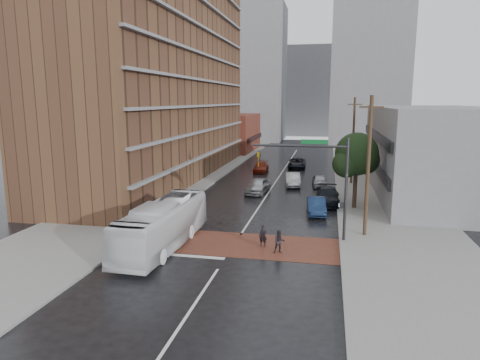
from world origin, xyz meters
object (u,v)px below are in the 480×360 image
at_px(transit_bus, 163,225).
at_px(car_travel_b, 293,180).
at_px(car_parked_far, 319,181).
at_px(suv_travel, 297,163).
at_px(car_parked_near, 316,206).
at_px(car_travel_c, 261,167).
at_px(car_travel_a, 258,186).
at_px(pedestrian_a, 263,235).
at_px(car_parked_mid, 328,196).
at_px(pedestrian_b, 279,242).

xyz_separation_m(transit_bus, car_travel_b, (6.74, 22.39, -0.78)).
bearing_deg(car_parked_far, suv_travel, 100.64).
bearing_deg(car_parked_near, car_parked_far, 84.61).
bearing_deg(suv_travel, car_parked_far, -76.54).
xyz_separation_m(transit_bus, car_travel_c, (1.68, 31.33, -0.87)).
xyz_separation_m(car_travel_a, car_travel_c, (-1.77, 13.47, -0.14)).
distance_m(pedestrian_a, car_travel_c, 30.21).
relative_size(transit_bus, car_travel_b, 2.40).
bearing_deg(car_parked_mid, car_parked_far, 95.42).
relative_size(suv_travel, car_parked_near, 1.22).
xyz_separation_m(car_travel_a, suv_travel, (2.79, 17.81, -0.08)).
bearing_deg(pedestrian_b, car_travel_a, 88.91).
relative_size(pedestrian_a, car_parked_near, 0.35).
relative_size(car_travel_b, car_travel_c, 1.01).
bearing_deg(car_travel_b, suv_travel, 84.88).
bearing_deg(pedestrian_b, car_parked_far, 70.04).
height_order(car_travel_a, car_travel_b, car_travel_a).
xyz_separation_m(pedestrian_a, suv_travel, (-0.26, 34.17, -0.03)).
height_order(pedestrian_a, car_travel_c, pedestrian_a).
xyz_separation_m(pedestrian_b, car_parked_near, (2.02, 10.27, -0.05)).
bearing_deg(suv_travel, car_travel_b, -89.49).
bearing_deg(car_parked_far, car_travel_a, -146.46).
relative_size(transit_bus, car_parked_far, 2.81).
bearing_deg(car_parked_near, car_travel_a, 125.77).
relative_size(car_travel_a, car_parked_mid, 0.90).
xyz_separation_m(car_travel_a, car_travel_b, (3.30, 4.53, -0.05)).
relative_size(car_travel_b, car_parked_mid, 0.87).
xyz_separation_m(transit_bus, pedestrian_a, (6.49, 1.51, -0.78)).
distance_m(transit_bus, car_parked_mid, 18.02).
xyz_separation_m(car_travel_a, car_parked_near, (6.28, -7.18, -0.10)).
bearing_deg(car_parked_mid, suv_travel, 100.78).
bearing_deg(car_travel_c, car_parked_near, -70.76).
bearing_deg(car_parked_near, car_travel_c, 105.90).
height_order(car_travel_a, car_parked_near, car_travel_a).
relative_size(transit_bus, pedestrian_a, 7.29).
height_order(pedestrian_a, car_parked_near, pedestrian_a).
bearing_deg(car_parked_near, transit_bus, -137.71).
bearing_deg(pedestrian_a, pedestrian_b, -35.97).
height_order(pedestrian_a, car_travel_b, car_travel_b).
distance_m(pedestrian_a, suv_travel, 34.17).
distance_m(transit_bus, car_parked_near, 14.47).
relative_size(car_travel_a, car_travel_b, 1.03).
xyz_separation_m(transit_bus, car_parked_far, (9.72, 22.78, -0.86)).
distance_m(pedestrian_b, car_travel_b, 22.00).
bearing_deg(car_parked_far, car_parked_near, -94.50).
relative_size(car_travel_a, car_parked_near, 1.10).
bearing_deg(car_parked_near, car_parked_mid, 70.88).
relative_size(suv_travel, car_parked_far, 1.34).
bearing_deg(car_travel_b, pedestrian_b, -94.83).
bearing_deg(transit_bus, car_parked_near, 49.02).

